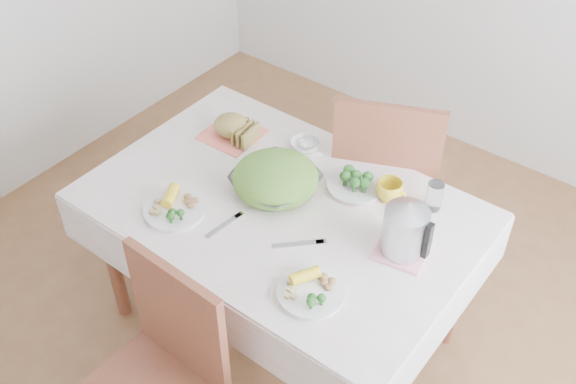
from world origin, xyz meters
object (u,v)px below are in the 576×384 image
Objects in this scene: chair_far at (385,184)px; electric_kettle at (405,228)px; dining_table at (281,270)px; salad_bowl at (276,183)px; dinner_plate_right at (311,292)px; dinner_plate_left at (175,210)px; yellow_mug at (389,191)px.

electric_kettle is (0.40, -0.60, 0.42)m from chair_far.
salad_bowl is (-0.06, 0.05, 0.43)m from dining_table.
dinner_plate_left is at bearing 178.84° from dinner_plate_right.
electric_kettle is (0.51, 0.06, 0.51)m from dining_table.
chair_far is 4.67× the size of electric_kettle.
chair_far is at bearing 119.41° from yellow_mug.
yellow_mug is (-0.04, 0.58, 0.03)m from dinner_plate_right.
electric_kettle is at bearing 68.31° from dinner_plate_right.
dinner_plate_left is at bearing -135.84° from dining_table.
yellow_mug is 0.48× the size of electric_kettle.
yellow_mug is (0.22, -0.38, 0.34)m from chair_far.
dining_table is 0.68m from chair_far.
dining_table is at bearing 44.16° from dinner_plate_left.
chair_far is 0.83m from electric_kettle.
chair_far is 0.72m from salad_bowl.
dinner_plate_right is at bearing -1.16° from dinner_plate_left.
dining_table is 4.31× the size of salad_bowl.
yellow_mug is at bearing 41.36° from dining_table.
chair_far reaches higher than dinner_plate_left.
dinner_plate_right is 2.16× the size of yellow_mug.
salad_bowl reaches higher than dinner_plate_right.
yellow_mug is (0.32, 0.28, 0.43)m from dining_table.
dinner_plate_right is at bearing -39.59° from dining_table.
chair_far is at bearing 81.11° from dining_table.
yellow_mug is at bearing 117.83° from electric_kettle.
chair_far is 9.64× the size of yellow_mug.
dinner_plate_right reaches higher than dining_table.
chair_far reaches higher than salad_bowl.
electric_kettle is (0.57, 0.01, 0.08)m from salad_bowl.
electric_kettle is at bearing 1.41° from salad_bowl.
yellow_mug is at bearing 95.34° from chair_far.
dinner_plate_right is at bearing 80.96° from chair_far.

